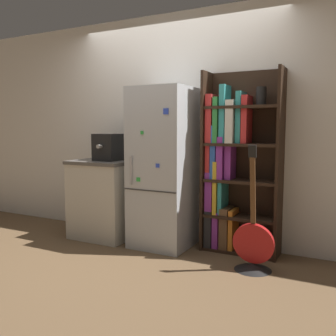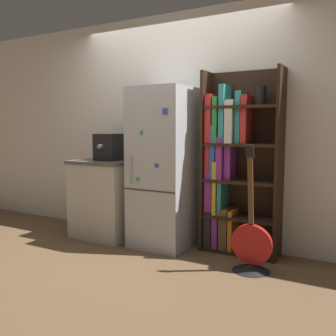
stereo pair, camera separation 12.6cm
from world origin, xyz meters
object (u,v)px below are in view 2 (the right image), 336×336
at_px(refrigerator, 164,168).
at_px(bookshelf, 233,166).
at_px(espresso_machine, 109,147).
at_px(guitar, 251,253).

bearing_deg(refrigerator, bookshelf, 13.88).
xyz_separation_m(espresso_machine, guitar, (1.80, -0.25, -0.91)).
xyz_separation_m(refrigerator, espresso_machine, (-0.71, -0.04, 0.21)).
height_order(espresso_machine, guitar, espresso_machine).
relative_size(bookshelf, guitar, 1.63).
relative_size(refrigerator, espresso_machine, 5.23).
relative_size(refrigerator, guitar, 1.50).
relative_size(refrigerator, bookshelf, 0.92).
distance_m(bookshelf, espresso_machine, 1.47).
distance_m(espresso_machine, guitar, 2.03).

